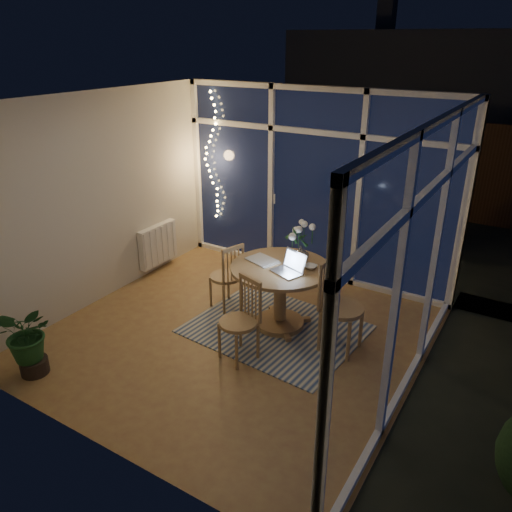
% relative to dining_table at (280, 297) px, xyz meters
% --- Properties ---
extents(floor, '(4.00, 4.00, 0.00)m').
position_rel_dining_table_xyz_m(floor, '(-0.33, -0.46, -0.39)').
color(floor, brown).
rests_on(floor, ground).
extents(ceiling, '(4.00, 4.00, 0.00)m').
position_rel_dining_table_xyz_m(ceiling, '(-0.33, -0.46, 2.21)').
color(ceiling, white).
rests_on(ceiling, wall_back).
extents(wall_back, '(4.00, 0.04, 2.60)m').
position_rel_dining_table_xyz_m(wall_back, '(-0.33, 1.54, 0.91)').
color(wall_back, beige).
rests_on(wall_back, floor).
extents(wall_front, '(4.00, 0.04, 2.60)m').
position_rel_dining_table_xyz_m(wall_front, '(-0.33, -2.46, 0.91)').
color(wall_front, beige).
rests_on(wall_front, floor).
extents(wall_left, '(0.04, 4.00, 2.60)m').
position_rel_dining_table_xyz_m(wall_left, '(-2.33, -0.46, 0.91)').
color(wall_left, beige).
rests_on(wall_left, floor).
extents(wall_right, '(0.04, 4.00, 2.60)m').
position_rel_dining_table_xyz_m(wall_right, '(1.67, -0.46, 0.91)').
color(wall_right, beige).
rests_on(wall_right, floor).
extents(window_wall_back, '(4.00, 0.10, 2.60)m').
position_rel_dining_table_xyz_m(window_wall_back, '(-0.33, 1.50, 0.91)').
color(window_wall_back, white).
rests_on(window_wall_back, floor).
extents(window_wall_right, '(0.10, 4.00, 2.60)m').
position_rel_dining_table_xyz_m(window_wall_right, '(1.63, -0.46, 0.91)').
color(window_wall_right, white).
rests_on(window_wall_right, floor).
extents(radiator, '(0.10, 0.70, 0.58)m').
position_rel_dining_table_xyz_m(radiator, '(-2.27, 0.44, 0.01)').
color(radiator, white).
rests_on(radiator, wall_left).
extents(fairy_lights, '(0.24, 0.10, 1.85)m').
position_rel_dining_table_xyz_m(fairy_lights, '(-1.98, 1.42, 1.14)').
color(fairy_lights, '#FFCD66').
rests_on(fairy_lights, window_wall_back).
extents(garden_patio, '(12.00, 6.00, 0.10)m').
position_rel_dining_table_xyz_m(garden_patio, '(0.17, 4.54, -0.45)').
color(garden_patio, black).
rests_on(garden_patio, ground).
extents(garden_fence, '(11.00, 0.08, 1.80)m').
position_rel_dining_table_xyz_m(garden_fence, '(-0.33, 5.04, 0.51)').
color(garden_fence, '#382214').
rests_on(garden_fence, ground).
extents(neighbour_roof, '(7.00, 3.00, 2.20)m').
position_rel_dining_table_xyz_m(neighbour_roof, '(-0.03, 8.04, 1.81)').
color(neighbour_roof, '#373B42').
rests_on(neighbour_roof, ground).
extents(garden_shrubs, '(0.90, 0.90, 0.90)m').
position_rel_dining_table_xyz_m(garden_shrubs, '(-1.13, 2.94, 0.06)').
color(garden_shrubs, black).
rests_on(garden_shrubs, ground).
extents(rug, '(2.01, 1.66, 0.01)m').
position_rel_dining_table_xyz_m(rug, '(0.00, -0.10, -0.38)').
color(rug, beige).
rests_on(rug, floor).
extents(dining_table, '(1.23, 1.23, 0.78)m').
position_rel_dining_table_xyz_m(dining_table, '(0.00, 0.00, 0.00)').
color(dining_table, '#9A6845').
rests_on(dining_table, floor).
extents(chair_left, '(0.52, 0.52, 0.89)m').
position_rel_dining_table_xyz_m(chair_left, '(-0.80, 0.05, 0.06)').
color(chair_left, '#9A6845').
rests_on(chair_left, floor).
extents(chair_right, '(0.51, 0.51, 1.06)m').
position_rel_dining_table_xyz_m(chair_right, '(0.80, -0.08, 0.14)').
color(chair_right, '#9A6845').
rests_on(chair_right, floor).
extents(chair_front, '(0.53, 0.53, 0.92)m').
position_rel_dining_table_xyz_m(chair_front, '(-0.05, -0.80, 0.07)').
color(chair_front, '#9A6845').
rests_on(chair_front, floor).
extents(laptop, '(0.41, 0.39, 0.24)m').
position_rel_dining_table_xyz_m(laptop, '(0.14, -0.11, 0.51)').
color(laptop, silver).
rests_on(laptop, dining_table).
extents(flower_vase, '(0.22, 0.22, 0.21)m').
position_rel_dining_table_xyz_m(flower_vase, '(0.13, 0.24, 0.49)').
color(flower_vase, silver).
rests_on(flower_vase, dining_table).
extents(bowl, '(0.16, 0.16, 0.04)m').
position_rel_dining_table_xyz_m(bowl, '(0.31, 0.14, 0.41)').
color(bowl, white).
rests_on(bowl, dining_table).
extents(newspapers, '(0.41, 0.37, 0.01)m').
position_rel_dining_table_xyz_m(newspapers, '(-0.24, 0.05, 0.39)').
color(newspapers, silver).
rests_on(newspapers, dining_table).
extents(phone, '(0.12, 0.07, 0.01)m').
position_rel_dining_table_xyz_m(phone, '(0.14, -0.13, 0.39)').
color(phone, black).
rests_on(phone, dining_table).
extents(potted_plant, '(0.59, 0.52, 0.76)m').
position_rel_dining_table_xyz_m(potted_plant, '(-1.69, -2.11, -0.01)').
color(potted_plant, '#17411C').
rests_on(potted_plant, floor).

